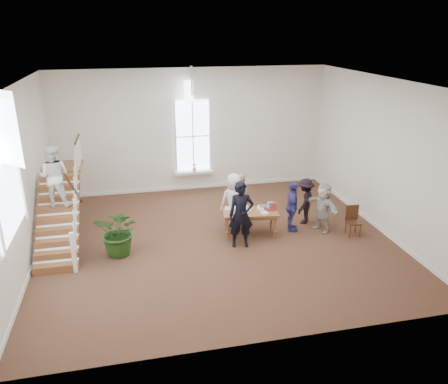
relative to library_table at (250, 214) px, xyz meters
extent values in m
plane|color=#4A2D1D|center=(-1.03, -0.18, -0.67)|extent=(10.00, 10.00, 0.00)
plane|color=silver|center=(-1.03, 4.32, 1.58)|extent=(10.00, 0.00, 10.00)
plane|color=silver|center=(-1.03, -4.68, 1.58)|extent=(10.00, 0.00, 10.00)
plane|color=silver|center=(-6.03, -0.18, 1.58)|extent=(0.00, 9.00, 9.00)
plane|color=silver|center=(3.97, -0.18, 1.58)|extent=(0.00, 9.00, 9.00)
plane|color=white|center=(-1.03, -0.18, 3.83)|extent=(10.00, 10.00, 0.00)
cube|color=white|center=(-1.03, 4.14, 0.03)|extent=(1.45, 0.28, 0.10)
plane|color=white|center=(-1.03, 4.26, 1.38)|extent=(2.60, 0.00, 2.60)
plane|color=white|center=(-1.03, 4.26, 2.98)|extent=(0.60, 0.60, 0.85)
plane|color=white|center=(-5.97, -1.68, 1.93)|extent=(0.00, 2.40, 2.40)
cube|color=white|center=(-1.03, 4.29, -0.61)|extent=(10.00, 0.04, 0.12)
imported|color=pink|center=(-1.03, 4.11, 0.23)|extent=(0.17, 0.17, 0.30)
cube|color=brown|center=(-5.38, -0.98, -0.57)|extent=(1.10, 0.30, 0.20)
cube|color=brown|center=(-5.38, -0.68, -0.37)|extent=(1.10, 0.30, 0.20)
cube|color=brown|center=(-5.38, -0.38, -0.17)|extent=(1.10, 0.30, 0.20)
cube|color=brown|center=(-5.38, -0.08, 0.03)|extent=(1.10, 0.30, 0.20)
cube|color=brown|center=(-5.38, 0.22, 0.23)|extent=(1.10, 0.30, 0.20)
cube|color=brown|center=(-5.38, 0.52, 0.43)|extent=(1.10, 0.30, 0.20)
cube|color=brown|center=(-5.38, 0.82, 0.63)|extent=(1.10, 0.30, 0.20)
cube|color=brown|center=(-5.38, 1.12, 0.83)|extent=(1.10, 0.30, 0.20)
cube|color=brown|center=(-5.38, 1.42, 1.03)|extent=(1.10, 0.30, 0.20)
cube|color=brown|center=(-5.38, 2.32, 1.07)|extent=(1.10, 1.20, 0.12)
cube|color=white|center=(-4.89, -1.13, -0.12)|extent=(0.10, 0.10, 1.10)
cylinder|color=#351F0E|center=(-4.88, 0.22, 1.08)|extent=(0.07, 2.74, 1.86)
imported|color=silver|center=(-5.38, 0.52, 1.39)|extent=(0.94, 0.79, 1.72)
cube|color=brown|center=(-0.01, -0.01, 0.06)|extent=(1.69, 1.01, 0.05)
cube|color=brown|center=(-0.01, -0.01, -0.02)|extent=(1.56, 0.88, 0.10)
cylinder|color=brown|center=(-0.74, -0.21, -0.32)|extent=(0.07, 0.07, 0.70)
cylinder|color=brown|center=(0.64, -0.40, -0.32)|extent=(0.07, 0.07, 0.70)
cylinder|color=brown|center=(-0.66, 0.39, -0.32)|extent=(0.07, 0.07, 0.70)
cylinder|color=brown|center=(0.73, 0.19, -0.32)|extent=(0.07, 0.07, 0.70)
cube|color=silver|center=(0.36, 0.16, 0.10)|extent=(0.28, 0.34, 0.04)
cube|color=beige|center=(-0.62, 0.31, 0.10)|extent=(0.27, 0.31, 0.03)
cube|color=tan|center=(-0.08, 0.26, 0.10)|extent=(0.23, 0.30, 0.03)
cube|color=silver|center=(-0.35, 0.00, 0.11)|extent=(0.23, 0.28, 0.05)
cube|color=#4C5972|center=(0.45, 0.18, 0.11)|extent=(0.24, 0.24, 0.06)
cube|color=maroon|center=(0.58, 0.01, 0.11)|extent=(0.23, 0.26, 0.06)
cube|color=white|center=(-0.26, -0.04, 0.10)|extent=(0.27, 0.33, 0.04)
cube|color=#BFB299|center=(-0.09, 0.02, 0.10)|extent=(0.25, 0.23, 0.04)
cube|color=silver|center=(0.34, -0.33, 0.11)|extent=(0.22, 0.23, 0.06)
cube|color=beige|center=(-0.15, -0.04, 0.11)|extent=(0.32, 0.32, 0.05)
cube|color=tan|center=(0.29, -0.10, 0.11)|extent=(0.20, 0.25, 0.06)
cube|color=silver|center=(-0.34, 0.24, 0.10)|extent=(0.29, 0.34, 0.03)
imported|color=black|center=(-0.46, -0.66, 0.29)|extent=(0.75, 0.54, 1.91)
imported|color=silver|center=(-0.36, 0.59, 0.19)|extent=(0.89, 0.63, 1.73)
imported|color=beige|center=(-0.06, 1.09, 0.11)|extent=(0.84, 0.71, 1.55)
imported|color=#3B357F|center=(1.29, -0.02, 0.11)|extent=(0.60, 0.98, 1.55)
imported|color=black|center=(1.89, 0.43, 0.06)|extent=(1.01, 1.08, 1.46)
imported|color=#B9ADA6|center=(2.19, -0.22, 0.09)|extent=(0.91, 1.48, 1.52)
imported|color=#1D3E13|center=(-3.77, -0.45, 0.02)|extent=(1.57, 1.49, 1.38)
cube|color=#351F0E|center=(2.97, -0.73, -0.25)|extent=(0.42, 0.42, 0.05)
cube|color=#351F0E|center=(2.98, -0.55, 0.00)|extent=(0.39, 0.07, 0.46)
cylinder|color=#351F0E|center=(2.80, -0.88, -0.46)|extent=(0.04, 0.04, 0.41)
cylinder|color=#351F0E|center=(3.11, -0.90, -0.46)|extent=(0.04, 0.04, 0.41)
cylinder|color=#351F0E|center=(2.82, -0.56, -0.46)|extent=(0.04, 0.04, 0.41)
cylinder|color=#351F0E|center=(3.14, -0.58, -0.46)|extent=(0.04, 0.04, 0.41)
camera|label=1|loc=(-3.29, -11.35, 5.16)|focal=35.00mm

